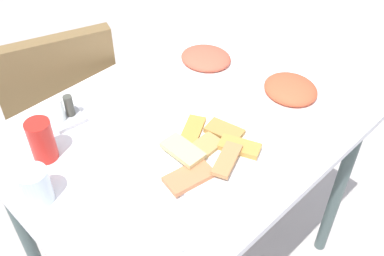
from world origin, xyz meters
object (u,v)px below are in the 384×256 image
at_px(dining_table, 186,148).
at_px(soda_can, 42,140).
at_px(salad_plate_greens, 206,59).
at_px(pide_platter, 204,151).
at_px(condiment_caddy, 65,113).
at_px(drinking_glass, 36,186).
at_px(salad_plate_rice, 290,91).
at_px(dining_chair, 64,113).

bearing_deg(dining_table, soda_can, 154.16).
distance_m(salad_plate_greens, soda_can, 0.62).
relative_size(pide_platter, salad_plate_greens, 1.41).
distance_m(dining_table, salad_plate_greens, 0.33).
height_order(soda_can, condiment_caddy, soda_can).
distance_m(pide_platter, condiment_caddy, 0.42).
relative_size(soda_can, drinking_glass, 1.25).
relative_size(dining_table, salad_plate_rice, 4.30).
xyz_separation_m(pide_platter, condiment_caddy, (-0.18, 0.38, 0.01)).
relative_size(dining_chair, drinking_glass, 9.06).
relative_size(dining_chair, condiment_caddy, 8.83).
bearing_deg(soda_can, salad_plate_rice, -24.02).
height_order(dining_table, drinking_glass, drinking_glass).
height_order(dining_chair, salad_plate_greens, dining_chair).
bearing_deg(salad_plate_rice, dining_table, 158.06).
bearing_deg(pide_platter, salad_plate_rice, -1.67).
xyz_separation_m(soda_can, drinking_glass, (-0.09, -0.11, -0.01)).
height_order(pide_platter, condiment_caddy, condiment_caddy).
bearing_deg(salad_plate_greens, dining_chair, 128.79).
height_order(salad_plate_greens, condiment_caddy, condiment_caddy).
xyz_separation_m(salad_plate_rice, soda_can, (-0.68, 0.30, 0.04)).
bearing_deg(pide_platter, dining_chair, 92.75).
height_order(dining_chair, pide_platter, dining_chair).
bearing_deg(condiment_caddy, pide_platter, -64.09).
distance_m(dining_chair, pide_platter, 0.78).
bearing_deg(condiment_caddy, dining_table, -48.01).
height_order(pide_platter, salad_plate_rice, salad_plate_rice).
bearing_deg(soda_can, drinking_glass, -127.72).
distance_m(dining_chair, soda_can, 0.61).
bearing_deg(drinking_glass, dining_table, -7.54).
height_order(dining_chair, drinking_glass, dining_chair).
bearing_deg(drinking_glass, salad_plate_rice, -13.82).
bearing_deg(dining_chair, drinking_glass, -123.47).
height_order(salad_plate_greens, salad_plate_rice, salad_plate_rice).
distance_m(pide_platter, drinking_glass, 0.43).
bearing_deg(dining_chair, pide_platter, -87.25).
bearing_deg(salad_plate_greens, drinking_glass, -170.79).
xyz_separation_m(soda_can, condiment_caddy, (0.12, 0.09, -0.03)).
bearing_deg(condiment_caddy, dining_chair, 66.42).
bearing_deg(drinking_glass, pide_platter, -24.27).
height_order(dining_table, condiment_caddy, condiment_caddy).
xyz_separation_m(dining_chair, condiment_caddy, (-0.15, -0.34, 0.30)).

